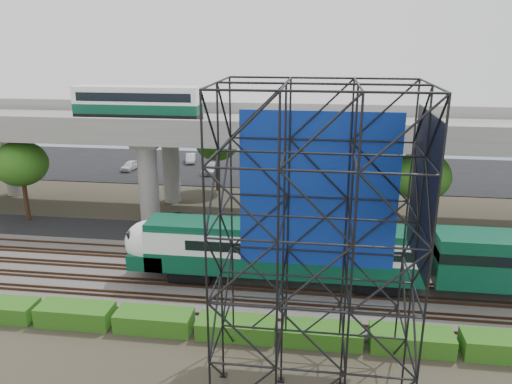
# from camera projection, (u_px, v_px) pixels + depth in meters

# --- Properties ---
(ground) EXTENTS (140.00, 140.00, 0.00)m
(ground) POSITION_uv_depth(u_px,v_px,m) (233.00, 298.00, 33.67)
(ground) COLOR #474233
(ground) RESTS_ON ground
(ballast_bed) EXTENTS (90.00, 12.00, 0.20)m
(ballast_bed) POSITION_uv_depth(u_px,v_px,m) (237.00, 283.00, 35.53)
(ballast_bed) COLOR slate
(ballast_bed) RESTS_ON ground
(service_road) EXTENTS (90.00, 5.00, 0.08)m
(service_road) POSITION_uv_depth(u_px,v_px,m) (254.00, 238.00, 43.58)
(service_road) COLOR black
(service_road) RESTS_ON ground
(parking_lot) EXTENTS (90.00, 18.00, 0.08)m
(parking_lot) POSITION_uv_depth(u_px,v_px,m) (278.00, 169.00, 65.79)
(parking_lot) COLOR black
(parking_lot) RESTS_ON ground
(harbor_water) EXTENTS (140.00, 40.00, 0.03)m
(harbor_water) POSITION_uv_depth(u_px,v_px,m) (290.00, 137.00, 86.60)
(harbor_water) COLOR #455E72
(harbor_water) RESTS_ON ground
(rail_tracks) EXTENTS (90.00, 9.52, 0.16)m
(rail_tracks) POSITION_uv_depth(u_px,v_px,m) (237.00, 280.00, 35.47)
(rail_tracks) COLOR #472D1E
(rail_tracks) RESTS_ON ballast_bed
(commuter_train) EXTENTS (29.30, 3.06, 4.30)m
(commuter_train) POSITION_uv_depth(u_px,v_px,m) (314.00, 251.00, 34.02)
(commuter_train) COLOR black
(commuter_train) RESTS_ON rail_tracks
(overpass) EXTENTS (80.00, 12.00, 12.40)m
(overpass) POSITION_uv_depth(u_px,v_px,m) (253.00, 133.00, 46.43)
(overpass) COLOR #9E9B93
(overpass) RESTS_ON ground
(scaffold_tower) EXTENTS (9.36, 6.36, 15.00)m
(scaffold_tower) POSITION_uv_depth(u_px,v_px,m) (316.00, 248.00, 23.18)
(scaffold_tower) COLOR black
(scaffold_tower) RESTS_ON ground
(hedge_strip) EXTENTS (34.60, 1.80, 1.20)m
(hedge_strip) POSITION_uv_depth(u_px,v_px,m) (236.00, 327.00, 29.31)
(hedge_strip) COLOR #2A5914
(hedge_strip) RESTS_ON ground
(trees) EXTENTS (40.94, 16.94, 7.69)m
(trees) POSITION_uv_depth(u_px,v_px,m) (214.00, 159.00, 47.87)
(trees) COLOR #382314
(trees) RESTS_ON ground
(suv) EXTENTS (5.60, 4.04, 1.42)m
(suv) POSITION_uv_depth(u_px,v_px,m) (188.00, 222.00, 45.01)
(suv) COLOR black
(suv) RESTS_ON service_road
(parked_cars) EXTENTS (38.11, 9.55, 1.24)m
(parked_cars) POSITION_uv_depth(u_px,v_px,m) (287.00, 166.00, 65.04)
(parked_cars) COLOR silver
(parked_cars) RESTS_ON parking_lot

